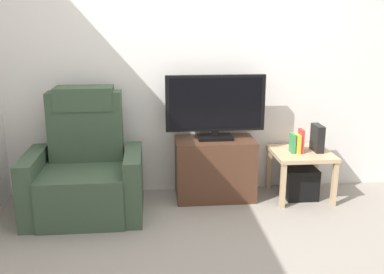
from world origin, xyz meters
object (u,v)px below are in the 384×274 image
(side_table, at_px, (301,159))
(tv_stand, at_px, (215,169))
(book_leftmost, at_px, (293,143))
(game_console, at_px, (317,138))
(television, at_px, (215,106))
(recliner_armchair, at_px, (85,172))
(book_middle, at_px, (297,143))
(book_rightmost, at_px, (301,141))
(subwoofer_box, at_px, (300,182))

(side_table, bearing_deg, tv_stand, 175.40)
(side_table, xyz_separation_m, book_leftmost, (-0.10, -0.02, 0.16))
(tv_stand, bearing_deg, game_console, -3.31)
(television, bearing_deg, game_console, -4.43)
(tv_stand, height_order, recliner_armchair, recliner_armchair)
(book_middle, relative_size, book_rightmost, 0.79)
(recliner_armchair, bearing_deg, game_console, 8.44)
(side_table, distance_m, book_leftmost, 0.19)
(subwoofer_box, height_order, game_console, game_console)
(book_leftmost, height_order, game_console, game_console)
(book_leftmost, bearing_deg, subwoofer_box, 11.31)
(television, xyz_separation_m, side_table, (0.81, -0.08, -0.51))
(recliner_armchair, relative_size, book_leftmost, 5.99)
(book_leftmost, xyz_separation_m, game_console, (0.25, 0.03, 0.03))
(book_middle, bearing_deg, television, 172.14)
(recliner_armchair, distance_m, side_table, 1.98)
(television, height_order, book_rightmost, television)
(recliner_armchair, distance_m, game_console, 2.14)
(side_table, relative_size, book_middle, 3.11)
(book_rightmost, bearing_deg, book_leftmost, 180.00)
(tv_stand, relative_size, book_leftmost, 4.05)
(side_table, distance_m, book_rightmost, 0.18)
(tv_stand, bearing_deg, side_table, -4.60)
(television, relative_size, book_leftmost, 5.05)
(subwoofer_box, distance_m, book_rightmost, 0.42)
(side_table, height_order, book_leftmost, book_leftmost)
(book_leftmost, distance_m, game_console, 0.25)
(game_console, bearing_deg, recliner_armchair, -175.65)
(television, relative_size, subwoofer_box, 3.11)
(subwoofer_box, bearing_deg, tv_stand, 175.40)
(book_middle, xyz_separation_m, book_rightmost, (0.03, 0.00, 0.02))
(tv_stand, xyz_separation_m, side_table, (0.81, -0.07, 0.09))
(tv_stand, xyz_separation_m, book_leftmost, (0.71, -0.09, 0.25))
(subwoofer_box, distance_m, book_leftmost, 0.41)
(book_rightmost, bearing_deg, television, 172.48)
(recliner_armchair, bearing_deg, television, 15.49)
(book_leftmost, distance_m, book_middle, 0.04)
(tv_stand, distance_m, television, 0.60)
(book_leftmost, relative_size, game_console, 0.72)
(side_table, bearing_deg, television, 174.08)
(book_rightmost, bearing_deg, recliner_armchair, -176.16)
(recliner_armchair, distance_m, book_middle, 1.93)
(tv_stand, xyz_separation_m, television, (-0.00, 0.02, 0.60))
(game_console, bearing_deg, side_table, -176.05)
(television, relative_size, recliner_armchair, 0.84)
(book_middle, distance_m, game_console, 0.21)
(recliner_armchair, relative_size, game_console, 4.33)
(recliner_armchair, height_order, subwoofer_box, recliner_armchair)
(tv_stand, distance_m, book_rightmost, 0.84)
(tv_stand, bearing_deg, subwoofer_box, -4.60)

